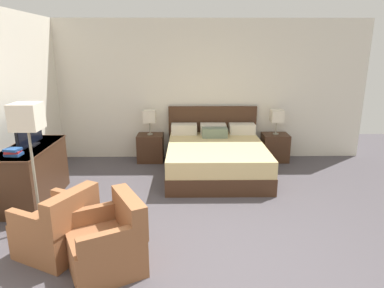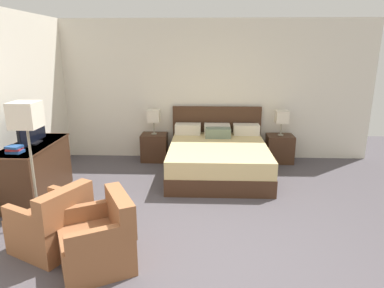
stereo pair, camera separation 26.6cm
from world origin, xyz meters
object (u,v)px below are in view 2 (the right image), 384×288
at_px(bed, 218,157).
at_px(book_small_top, 14,147).
at_px(nightstand_right, 280,149).
at_px(nightstand_left, 155,147).
at_px(tv, 31,127).
at_px(table_lamp_right, 282,117).
at_px(armchair_companion, 100,241).
at_px(armchair_by_window, 53,225).
at_px(floor_lamp, 27,124).
at_px(book_blue_cover, 14,149).
at_px(table_lamp_left, 154,116).
at_px(dresser, 35,170).
at_px(book_red_cover, 15,152).

height_order(bed, book_small_top, bed).
bearing_deg(nightstand_right, nightstand_left, 180.00).
bearing_deg(tv, bed, 21.28).
relative_size(nightstand_left, book_small_top, 2.93).
distance_m(bed, table_lamp_right, 1.56).
bearing_deg(armchair_companion, armchair_by_window, 154.49).
relative_size(nightstand_right, floor_lamp, 0.35).
bearing_deg(table_lamp_right, bed, -150.13).
bearing_deg(book_blue_cover, armchair_companion, -39.52).
xyz_separation_m(table_lamp_left, armchair_by_window, (-0.67, -3.20, -0.62)).
distance_m(tv, floor_lamp, 0.96).
height_order(table_lamp_left, tv, tv).
relative_size(bed, floor_lamp, 1.28).
relative_size(bed, dresser, 1.47).
bearing_deg(bed, armchair_by_window, -127.66).
height_order(nightstand_right, floor_lamp, floor_lamp).
relative_size(table_lamp_left, floor_lamp, 0.31).
bearing_deg(nightstand_right, table_lamp_right, 90.00).
relative_size(dresser, book_blue_cover, 7.59).
height_order(bed, nightstand_left, bed).
height_order(tv, armchair_companion, tv).
bearing_deg(bed, table_lamp_left, 150.14).
relative_size(nightstand_left, book_red_cover, 2.76).
height_order(nightstand_right, book_red_cover, book_red_cover).
distance_m(nightstand_left, tv, 2.49).
relative_size(tv, book_small_top, 4.05).
distance_m(bed, armchair_companion, 3.07).
height_order(nightstand_left, armchair_companion, armchair_companion).
bearing_deg(table_lamp_right, book_red_cover, -150.56).
xyz_separation_m(nightstand_left, book_blue_cover, (-1.54, -2.27, 0.61)).
xyz_separation_m(bed, book_blue_cover, (-2.78, -1.56, 0.58)).
distance_m(bed, armchair_by_window, 3.14).
bearing_deg(table_lamp_left, nightstand_right, -0.03).
distance_m(bed, nightstand_right, 1.44).
bearing_deg(armchair_companion, table_lamp_right, 53.87).
distance_m(tv, armchair_by_window, 1.83).
xyz_separation_m(nightstand_right, armchair_companion, (-2.55, -3.49, 0.01)).
relative_size(bed, nightstand_left, 3.70).
xyz_separation_m(book_small_top, armchair_companion, (1.48, -1.22, -0.63)).
relative_size(book_small_top, floor_lamp, 0.12).
height_order(nightstand_right, tv, tv).
bearing_deg(table_lamp_right, nightstand_left, -179.97).
bearing_deg(nightstand_left, dresser, -129.61).
distance_m(book_blue_cover, book_small_top, 0.03).
height_order(dresser, floor_lamp, floor_lamp).
distance_m(dresser, tv, 0.66).
bearing_deg(table_lamp_right, book_small_top, -150.60).
bearing_deg(book_small_top, tv, 87.76).
bearing_deg(bed, floor_lamp, -140.98).
bearing_deg(book_small_top, bed, 29.19).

